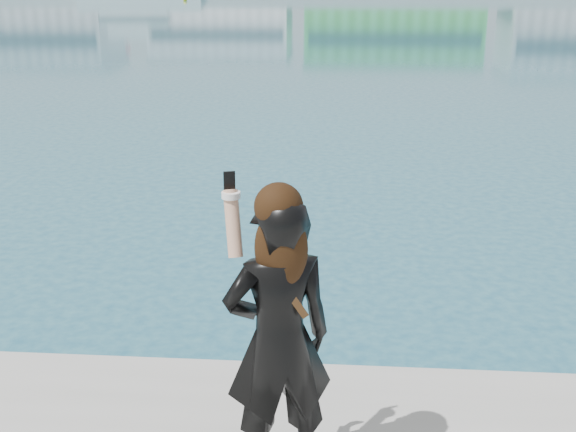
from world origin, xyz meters
name	(u,v)px	position (x,y,z in m)	size (l,w,h in m)	color
buoy_far	(185,1)	(-20.16, 88.61, 0.00)	(0.50, 0.50, 0.50)	yellow
woman	(278,332)	(-0.64, -0.21, 1.70)	(0.71, 0.58, 1.78)	black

